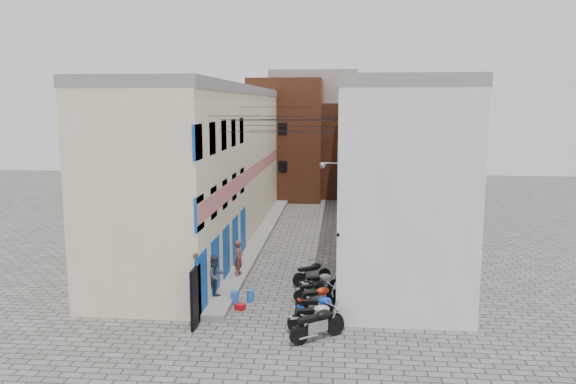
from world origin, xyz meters
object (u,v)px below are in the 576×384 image
(motorcycle_a, at_px, (318,322))
(red_crate, at_px, (240,307))
(motorcycle_g, at_px, (312,272))
(water_jug_far, at_px, (251,296))
(motorcycle_e, at_px, (313,289))
(motorcycle_f, at_px, (321,281))
(person_b, at_px, (215,276))
(motorcycle_c, at_px, (320,306))
(water_jug_near, at_px, (235,298))
(motorcycle_d, at_px, (318,296))
(motorcycle_b, at_px, (316,315))
(person_a, at_px, (239,258))

(motorcycle_a, relative_size, red_crate, 6.07)
(motorcycle_g, relative_size, water_jug_far, 4.15)
(motorcycle_e, bearing_deg, motorcycle_f, 142.95)
(person_b, distance_m, water_jug_far, 1.66)
(motorcycle_f, xyz_separation_m, red_crate, (-3.06, -2.22, -0.41))
(motorcycle_a, bearing_deg, motorcycle_c, 143.84)
(water_jug_far, bearing_deg, water_jug_near, -145.91)
(motorcycle_e, height_order, motorcycle_f, motorcycle_f)
(motorcycle_c, relative_size, motorcycle_d, 0.99)
(water_jug_near, relative_size, red_crate, 1.48)
(motorcycle_d, height_order, motorcycle_f, motorcycle_d)
(person_b, bearing_deg, motorcycle_g, -19.69)
(motorcycle_e, bearing_deg, motorcycle_b, -17.73)
(person_b, bearing_deg, motorcycle_f, -35.83)
(motorcycle_b, bearing_deg, motorcycle_a, -5.62)
(water_jug_near, xyz_separation_m, water_jug_far, (0.57, 0.39, -0.03))
(motorcycle_a, xyz_separation_m, water_jug_far, (-2.88, 3.51, -0.39))
(motorcycle_e, xyz_separation_m, water_jug_far, (-2.55, -0.29, -0.25))
(motorcycle_c, height_order, person_a, person_a)
(motorcycle_c, relative_size, water_jug_far, 3.94)
(motorcycle_b, bearing_deg, motorcycle_e, 170.74)
(motorcycle_d, distance_m, person_a, 5.08)
(motorcycle_c, height_order, red_crate, motorcycle_c)
(motorcycle_e, distance_m, person_b, 4.02)
(motorcycle_a, relative_size, motorcycle_e, 1.28)
(motorcycle_d, xyz_separation_m, person_a, (-3.74, 3.41, 0.50))
(motorcycle_b, bearing_deg, person_b, -134.38)
(water_jug_far, bearing_deg, motorcycle_b, -45.09)
(motorcycle_b, height_order, water_jug_near, motorcycle_b)
(motorcycle_c, distance_m, person_a, 5.88)
(motorcycle_g, relative_size, red_crate, 5.51)
(water_jug_far, bearing_deg, red_crate, -104.84)
(motorcycle_d, relative_size, person_a, 1.19)
(person_a, relative_size, water_jug_near, 3.02)
(motorcycle_g, relative_size, person_b, 1.13)
(red_crate, bearing_deg, motorcycle_c, -13.54)
(motorcycle_f, bearing_deg, red_crate, -70.30)
(motorcycle_a, distance_m, water_jug_far, 4.56)
(motorcycle_a, relative_size, motorcycle_b, 1.07)
(motorcycle_a, distance_m, motorcycle_g, 6.00)
(motorcycle_f, distance_m, water_jug_far, 3.09)
(motorcycle_d, bearing_deg, person_b, -122.27)
(motorcycle_c, xyz_separation_m, person_a, (-3.84, 4.43, 0.51))
(motorcycle_a, relative_size, motorcycle_c, 1.16)
(motorcycle_e, relative_size, person_b, 0.97)
(motorcycle_b, xyz_separation_m, person_a, (-3.73, 5.49, 0.46))
(motorcycle_b, height_order, person_b, person_b)
(motorcycle_a, distance_m, motorcycle_d, 2.81)
(motorcycle_c, xyz_separation_m, person_b, (-4.25, 1.42, 0.58))
(motorcycle_g, bearing_deg, person_b, -90.35)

